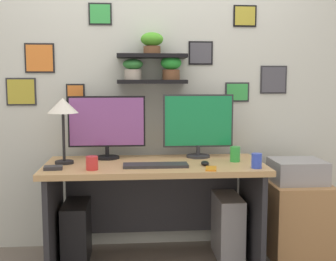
{
  "coord_description": "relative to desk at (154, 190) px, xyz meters",
  "views": [
    {
      "loc": [
        -0.16,
        -3.03,
        1.34
      ],
      "look_at": [
        0.1,
        0.05,
        0.98
      ],
      "focal_mm": 46.4,
      "sensor_mm": 36.0,
      "label": 1
    }
  ],
  "objects": [
    {
      "name": "computer_tower_left",
      "position": [
        -0.57,
        0.04,
        -0.31
      ],
      "size": [
        0.18,
        0.4,
        0.44
      ],
      "primitive_type": "cube",
      "color": "black",
      "rests_on": "ground"
    },
    {
      "name": "printer",
      "position": [
        1.08,
        0.03,
        0.12
      ],
      "size": [
        0.38,
        0.34,
        0.17
      ],
      "primitive_type": "cube",
      "color": "#9E9EA3",
      "rests_on": "drawer_cabinet"
    },
    {
      "name": "back_wall_assembly",
      "position": [
        -0.0,
        0.38,
        0.82
      ],
      "size": [
        4.4,
        0.24,
        2.7
      ],
      "color": "silver",
      "rests_on": "ground"
    },
    {
      "name": "desk",
      "position": [
        0.0,
        0.0,
        0.0
      ],
      "size": [
        1.54,
        0.68,
        0.75
      ],
      "color": "tan",
      "rests_on": "ground"
    },
    {
      "name": "cell_phone",
      "position": [
        0.36,
        -0.3,
        0.22
      ],
      "size": [
        0.1,
        0.15,
        0.01
      ],
      "primitive_type": "cube",
      "rotation": [
        0.0,
        0.0,
        -0.2
      ],
      "color": "orange",
      "rests_on": "desk"
    },
    {
      "name": "coffee_mug",
      "position": [
        -0.42,
        -0.25,
        0.26
      ],
      "size": [
        0.08,
        0.08,
        0.09
      ],
      "primitive_type": "cylinder",
      "color": "red",
      "rests_on": "desk"
    },
    {
      "name": "computer_mouse",
      "position": [
        0.34,
        -0.16,
        0.23
      ],
      "size": [
        0.06,
        0.09,
        0.03
      ],
      "primitive_type": "ellipsoid",
      "color": "black",
      "rests_on": "desk"
    },
    {
      "name": "monitor_left",
      "position": [
        -0.34,
        0.16,
        0.47
      ],
      "size": [
        0.57,
        0.18,
        0.47
      ],
      "color": "black",
      "rests_on": "desk"
    },
    {
      "name": "keyboard",
      "position": [
        0.0,
        -0.18,
        0.22
      ],
      "size": [
        0.44,
        0.14,
        0.02
      ],
      "primitive_type": "cube",
      "color": "#2D2D33",
      "rests_on": "desk"
    },
    {
      "name": "drawer_cabinet",
      "position": [
        1.08,
        0.03,
        -0.25
      ],
      "size": [
        0.44,
        0.5,
        0.57
      ],
      "primitive_type": "cube",
      "color": "tan",
      "rests_on": "ground"
    },
    {
      "name": "desk_lamp",
      "position": [
        -0.64,
        -0.02,
        0.59
      ],
      "size": [
        0.21,
        0.21,
        0.46
      ],
      "color": "black",
      "rests_on": "desk"
    },
    {
      "name": "water_cup",
      "position": [
        0.58,
        -0.05,
        0.27
      ],
      "size": [
        0.07,
        0.07,
        0.11
      ],
      "primitive_type": "cylinder",
      "color": "green",
      "rests_on": "desk"
    },
    {
      "name": "scissors_tray",
      "position": [
        -0.68,
        -0.22,
        0.23
      ],
      "size": [
        0.13,
        0.09,
        0.02
      ],
      "primitive_type": "cube",
      "rotation": [
        0.0,
        0.0,
        0.11
      ],
      "color": "#2D2D33",
      "rests_on": "desk"
    },
    {
      "name": "monitor_right",
      "position": [
        0.34,
        0.16,
        0.47
      ],
      "size": [
        0.53,
        0.18,
        0.48
      ],
      "color": "#2D2D33",
      "rests_on": "desk"
    },
    {
      "name": "computer_tower_right",
      "position": [
        0.55,
        0.03,
        -0.3
      ],
      "size": [
        0.18,
        0.4,
        0.47
      ],
      "primitive_type": "cube",
      "color": "#99999E",
      "rests_on": "ground"
    },
    {
      "name": "pen_cup",
      "position": [
        0.67,
        -0.29,
        0.26
      ],
      "size": [
        0.07,
        0.07,
        0.1
      ],
      "primitive_type": "cylinder",
      "color": "blue",
      "rests_on": "desk"
    }
  ]
}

